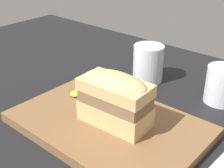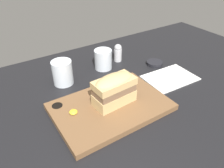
{
  "view_description": "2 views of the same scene",
  "coord_description": "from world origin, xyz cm",
  "px_view_note": "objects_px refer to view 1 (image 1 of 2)",
  "views": [
    {
      "loc": [
        29.24,
        -33.13,
        38.08
      ],
      "look_at": [
        -5.83,
        7.3,
        10.87
      ],
      "focal_mm": 50.0,
      "sensor_mm": 36.0,
      "label": 1
    },
    {
      "loc": [
        -35.04,
        -41.66,
        49.25
      ],
      "look_at": [
        -3.08,
        7.44,
        10.01
      ],
      "focal_mm": 35.0,
      "sensor_mm": 36.0,
      "label": 2
    }
  ],
  "objects_px": {
    "serving_board": "(108,124)",
    "sandwich": "(115,97)",
    "water_glass": "(148,65)",
    "wine_glass": "(222,86)"
  },
  "relations": [
    {
      "from": "water_glass",
      "to": "wine_glass",
      "type": "relative_size",
      "value": 1.11
    },
    {
      "from": "serving_board",
      "to": "sandwich",
      "type": "relative_size",
      "value": 2.64
    },
    {
      "from": "wine_glass",
      "to": "sandwich",
      "type": "bearing_deg",
      "value": -113.43
    },
    {
      "from": "sandwich",
      "to": "water_glass",
      "type": "distance_m",
      "value": 0.25
    },
    {
      "from": "water_glass",
      "to": "serving_board",
      "type": "bearing_deg",
      "value": -73.68
    },
    {
      "from": "serving_board",
      "to": "sandwich",
      "type": "height_order",
      "value": "sandwich"
    },
    {
      "from": "serving_board",
      "to": "wine_glass",
      "type": "distance_m",
      "value": 0.28
    },
    {
      "from": "serving_board",
      "to": "water_glass",
      "type": "relative_size",
      "value": 3.91
    },
    {
      "from": "water_glass",
      "to": "wine_glass",
      "type": "height_order",
      "value": "water_glass"
    },
    {
      "from": "sandwich",
      "to": "wine_glass",
      "type": "bearing_deg",
      "value": 66.57
    }
  ]
}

